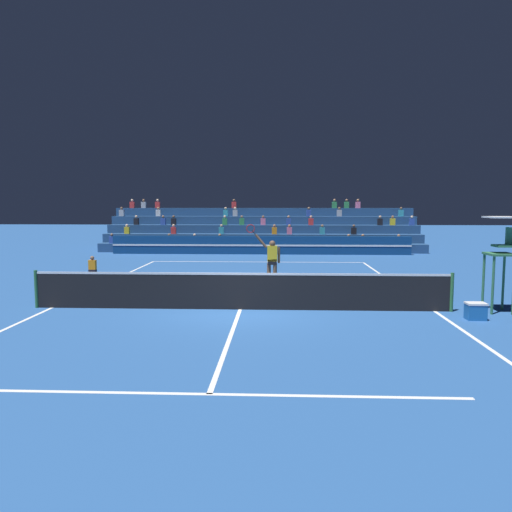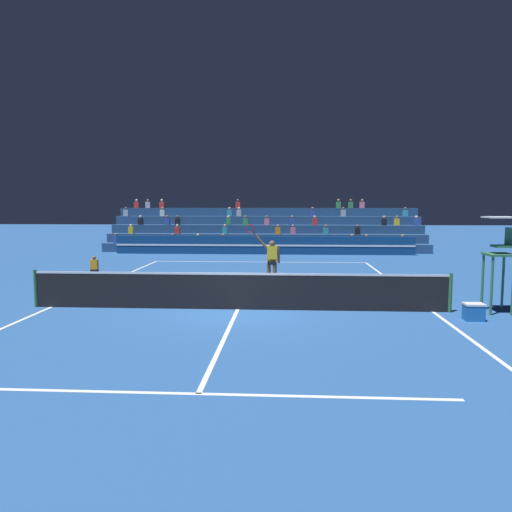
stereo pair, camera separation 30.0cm
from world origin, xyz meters
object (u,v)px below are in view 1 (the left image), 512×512
(ball_kid_courtside, at_px, (93,268))
(equipment_cooler, at_px, (476,311))
(tennis_ball, at_px, (322,274))
(umpire_chair, at_px, (501,251))
(tennis_player, at_px, (271,261))

(ball_kid_courtside, distance_m, equipment_cooler, 14.99)
(ball_kid_courtside, bearing_deg, tennis_ball, 4.52)
(umpire_chair, height_order, equipment_cooler, umpire_chair)
(ball_kid_courtside, height_order, tennis_ball, ball_kid_courtside)
(tennis_player, height_order, tennis_ball, tennis_player)
(ball_kid_courtside, height_order, tennis_player, tennis_player)
(umpire_chair, bearing_deg, tennis_player, 148.99)
(tennis_player, distance_m, equipment_cooler, 7.29)
(tennis_player, relative_size, equipment_cooler, 4.71)
(ball_kid_courtside, xyz_separation_m, tennis_player, (7.58, -2.64, 0.65))
(umpire_chair, bearing_deg, tennis_ball, 120.61)
(ball_kid_courtside, relative_size, equipment_cooler, 1.69)
(umpire_chair, height_order, ball_kid_courtside, umpire_chair)
(ball_kid_courtside, distance_m, tennis_ball, 9.73)
(ball_kid_courtside, bearing_deg, tennis_player, -19.21)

